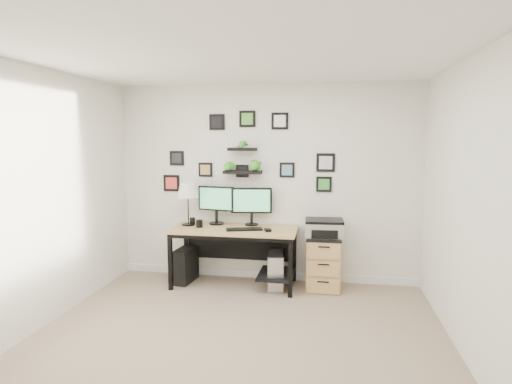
% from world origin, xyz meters
% --- Properties ---
extents(room, '(4.00, 4.00, 4.00)m').
position_xyz_m(room, '(0.00, 1.98, 0.05)').
color(room, tan).
rests_on(room, ground).
extents(desk, '(1.60, 0.70, 0.75)m').
position_xyz_m(desk, '(-0.32, 1.67, 0.63)').
color(desk, tan).
rests_on(desk, ground).
extents(monitor_left, '(0.50, 0.22, 0.51)m').
position_xyz_m(monitor_left, '(-0.65, 1.86, 1.05)').
color(monitor_left, black).
rests_on(monitor_left, desk).
extents(monitor_right, '(0.54, 0.20, 0.50)m').
position_xyz_m(monitor_right, '(-0.17, 1.87, 1.05)').
color(monitor_right, black).
rests_on(monitor_right, desk).
extents(keyboard, '(0.47, 0.26, 0.02)m').
position_xyz_m(keyboard, '(-0.21, 1.56, 0.76)').
color(keyboard, black).
rests_on(keyboard, desk).
extents(mouse, '(0.10, 0.13, 0.03)m').
position_xyz_m(mouse, '(0.09, 1.54, 0.77)').
color(mouse, black).
rests_on(mouse, desk).
extents(table_lamp, '(0.28, 0.28, 0.57)m').
position_xyz_m(table_lamp, '(-1.00, 1.73, 1.20)').
color(table_lamp, black).
rests_on(table_lamp, desk).
extents(mug, '(0.09, 0.09, 0.10)m').
position_xyz_m(mug, '(-0.82, 1.63, 0.80)').
color(mug, black).
rests_on(mug, desk).
extents(pen_cup, '(0.07, 0.07, 0.09)m').
position_xyz_m(pen_cup, '(-0.96, 1.79, 0.80)').
color(pen_cup, black).
rests_on(pen_cup, desk).
extents(pc_tower_black, '(0.24, 0.46, 0.44)m').
position_xyz_m(pc_tower_black, '(-1.03, 1.67, 0.22)').
color(pc_tower_black, black).
rests_on(pc_tower_black, ground).
extents(pc_tower_grey, '(0.25, 0.47, 0.44)m').
position_xyz_m(pc_tower_grey, '(0.18, 1.65, 0.22)').
color(pc_tower_grey, gray).
rests_on(pc_tower_grey, ground).
extents(file_cabinet, '(0.43, 0.53, 0.67)m').
position_xyz_m(file_cabinet, '(0.78, 1.72, 0.34)').
color(file_cabinet, tan).
rests_on(file_cabinet, ground).
extents(printer, '(0.49, 0.40, 0.21)m').
position_xyz_m(printer, '(0.78, 1.72, 0.78)').
color(printer, silver).
rests_on(printer, file_cabinet).
extents(wall_decor, '(2.33, 0.18, 1.09)m').
position_xyz_m(wall_decor, '(-0.27, 1.93, 1.65)').
color(wall_decor, black).
rests_on(wall_decor, ground).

